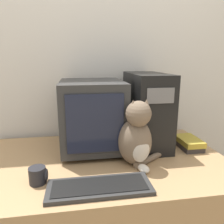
{
  "coord_description": "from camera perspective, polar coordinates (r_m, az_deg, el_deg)",
  "views": [
    {
      "loc": [
        -0.12,
        -0.73,
        1.29
      ],
      "look_at": [
        0.07,
        0.47,
        0.99
      ],
      "focal_mm": 35.0,
      "sensor_mm": 36.0,
      "label": 1
    }
  ],
  "objects": [
    {
      "name": "wall_back",
      "position": [
        1.65,
        -4.99,
        12.26
      ],
      "size": [
        7.0,
        0.05,
        2.5
      ],
      "color": "silver",
      "rests_on": "ground_plane"
    },
    {
      "name": "keyboard",
      "position": [
        1.01,
        -3.25,
        -18.96
      ],
      "size": [
        0.46,
        0.17,
        0.02
      ],
      "color": "#2D2D2D",
      "rests_on": "desk"
    },
    {
      "name": "cat",
      "position": [
        1.17,
        6.38,
        -6.53
      ],
      "size": [
        0.29,
        0.25,
        0.36
      ],
      "rotation": [
        0.0,
        0.0,
        0.2
      ],
      "color": "#7A6651",
      "rests_on": "desk"
    },
    {
      "name": "pen",
      "position": [
        1.08,
        -11.08,
        -17.4
      ],
      "size": [
        0.13,
        0.05,
        0.01
      ],
      "color": "maroon",
      "rests_on": "desk"
    },
    {
      "name": "book_stack",
      "position": [
        1.49,
        19.51,
        -7.68
      ],
      "size": [
        0.12,
        0.2,
        0.07
      ],
      "color": "#383333",
      "rests_on": "desk"
    },
    {
      "name": "mug",
      "position": [
        1.09,
        -18.73,
        -15.4
      ],
      "size": [
        0.08,
        0.08,
        0.08
      ],
      "color": "#232328",
      "rests_on": "desk"
    },
    {
      "name": "computer_tower",
      "position": [
        1.44,
        8.99,
        0.62
      ],
      "size": [
        0.22,
        0.46,
        0.47
      ],
      "color": "black",
      "rests_on": "desk"
    },
    {
      "name": "desk",
      "position": [
        1.48,
        -2.65,
        -24.89
      ],
      "size": [
        1.44,
        0.85,
        0.73
      ],
      "color": "tan",
      "rests_on": "ground_plane"
    },
    {
      "name": "crt_monitor",
      "position": [
        1.36,
        -5.17,
        -0.68
      ],
      "size": [
        0.38,
        0.45,
        0.43
      ],
      "color": "#333333",
      "rests_on": "desk"
    }
  ]
}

